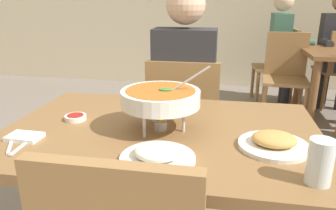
{
  "coord_description": "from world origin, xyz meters",
  "views": [
    {
      "loc": [
        0.23,
        -1.15,
        1.23
      ],
      "look_at": [
        0.0,
        0.15,
        0.8
      ],
      "focal_mm": 34.54,
      "sensor_mm": 36.0,
      "label": 1
    }
  ],
  "objects_px": {
    "chair_diner_main": "(184,121)",
    "diner_main": "(185,83)",
    "appetizer_plate": "(274,142)",
    "sauce_dish": "(76,117)",
    "rice_plate": "(158,155)",
    "drink_glass": "(320,164)",
    "curry_bowl": "(160,98)",
    "chair_bg_middle": "(281,62)",
    "dining_table_main": "(161,155)",
    "chair_bg_right": "(285,72)",
    "patron_bg_middle": "(283,43)"
  },
  "relations": [
    {
      "from": "diner_main",
      "to": "patron_bg_middle",
      "type": "distance_m",
      "value": 2.21
    },
    {
      "from": "rice_plate",
      "to": "chair_bg_middle",
      "type": "xyz_separation_m",
      "value": [
        0.85,
        3.09,
        -0.26
      ]
    },
    {
      "from": "dining_table_main",
      "to": "chair_bg_middle",
      "type": "relative_size",
      "value": 1.36
    },
    {
      "from": "curry_bowl",
      "to": "chair_bg_middle",
      "type": "distance_m",
      "value": 3.0
    },
    {
      "from": "dining_table_main",
      "to": "chair_bg_right",
      "type": "xyz_separation_m",
      "value": [
        0.85,
        2.29,
        -0.12
      ]
    },
    {
      "from": "curry_bowl",
      "to": "patron_bg_middle",
      "type": "xyz_separation_m",
      "value": [
        0.87,
        2.78,
        -0.13
      ]
    },
    {
      "from": "patron_bg_middle",
      "to": "sauce_dish",
      "type": "bearing_deg",
      "value": -114.44
    },
    {
      "from": "chair_diner_main",
      "to": "chair_bg_right",
      "type": "xyz_separation_m",
      "value": [
        0.85,
        1.58,
        0.0
      ]
    },
    {
      "from": "rice_plate",
      "to": "dining_table_main",
      "type": "bearing_deg",
      "value": 98.86
    },
    {
      "from": "sauce_dish",
      "to": "patron_bg_middle",
      "type": "relative_size",
      "value": 0.07
    },
    {
      "from": "curry_bowl",
      "to": "sauce_dish",
      "type": "xyz_separation_m",
      "value": [
        -0.37,
        0.04,
        -0.12
      ]
    },
    {
      "from": "curry_bowl",
      "to": "chair_bg_middle",
      "type": "relative_size",
      "value": 0.37
    },
    {
      "from": "diner_main",
      "to": "chair_bg_right",
      "type": "relative_size",
      "value": 1.46
    },
    {
      "from": "chair_diner_main",
      "to": "patron_bg_middle",
      "type": "height_order",
      "value": "patron_bg_middle"
    },
    {
      "from": "chair_diner_main",
      "to": "drink_glass",
      "type": "height_order",
      "value": "chair_diner_main"
    },
    {
      "from": "chair_bg_right",
      "to": "sauce_dish",
      "type": "bearing_deg",
      "value": -118.49
    },
    {
      "from": "curry_bowl",
      "to": "drink_glass",
      "type": "xyz_separation_m",
      "value": [
        0.5,
        -0.29,
        -0.07
      ]
    },
    {
      "from": "chair_bg_middle",
      "to": "rice_plate",
      "type": "bearing_deg",
      "value": -105.3
    },
    {
      "from": "appetizer_plate",
      "to": "patron_bg_middle",
      "type": "relative_size",
      "value": 0.18
    },
    {
      "from": "curry_bowl",
      "to": "appetizer_plate",
      "type": "xyz_separation_m",
      "value": [
        0.41,
        -0.09,
        -0.11
      ]
    },
    {
      "from": "patron_bg_middle",
      "to": "curry_bowl",
      "type": "bearing_deg",
      "value": -107.38
    },
    {
      "from": "drink_glass",
      "to": "curry_bowl",
      "type": "bearing_deg",
      "value": 149.66
    },
    {
      "from": "chair_diner_main",
      "to": "diner_main",
      "type": "distance_m",
      "value": 0.24
    },
    {
      "from": "diner_main",
      "to": "rice_plate",
      "type": "xyz_separation_m",
      "value": [
        0.04,
        -0.99,
        0.02
      ]
    },
    {
      "from": "appetizer_plate",
      "to": "sauce_dish",
      "type": "relative_size",
      "value": 2.67
    },
    {
      "from": "diner_main",
      "to": "chair_diner_main",
      "type": "bearing_deg",
      "value": -90.0
    },
    {
      "from": "curry_bowl",
      "to": "rice_plate",
      "type": "distance_m",
      "value": 0.27
    },
    {
      "from": "chair_diner_main",
      "to": "rice_plate",
      "type": "distance_m",
      "value": 1.0
    },
    {
      "from": "sauce_dish",
      "to": "drink_glass",
      "type": "bearing_deg",
      "value": -21.05
    },
    {
      "from": "sauce_dish",
      "to": "chair_bg_right",
      "type": "distance_m",
      "value": 2.58
    },
    {
      "from": "dining_table_main",
      "to": "chair_bg_right",
      "type": "relative_size",
      "value": 1.36
    },
    {
      "from": "sauce_dish",
      "to": "drink_glass",
      "type": "height_order",
      "value": "drink_glass"
    },
    {
      "from": "curry_bowl",
      "to": "appetizer_plate",
      "type": "bearing_deg",
      "value": -11.87
    },
    {
      "from": "appetizer_plate",
      "to": "sauce_dish",
      "type": "distance_m",
      "value": 0.8
    },
    {
      "from": "diner_main",
      "to": "chair_bg_right",
      "type": "xyz_separation_m",
      "value": [
        0.85,
        1.55,
        -0.24
      ]
    },
    {
      "from": "curry_bowl",
      "to": "patron_bg_middle",
      "type": "distance_m",
      "value": 2.92
    },
    {
      "from": "chair_bg_right",
      "to": "patron_bg_middle",
      "type": "height_order",
      "value": "patron_bg_middle"
    },
    {
      "from": "chair_diner_main",
      "to": "appetizer_plate",
      "type": "relative_size",
      "value": 3.75
    },
    {
      "from": "curry_bowl",
      "to": "chair_bg_middle",
      "type": "bearing_deg",
      "value": 72.67
    },
    {
      "from": "chair_diner_main",
      "to": "drink_glass",
      "type": "bearing_deg",
      "value": -63.49
    },
    {
      "from": "dining_table_main",
      "to": "drink_glass",
      "type": "xyz_separation_m",
      "value": [
        0.5,
        -0.3,
        0.17
      ]
    },
    {
      "from": "chair_bg_right",
      "to": "diner_main",
      "type": "bearing_deg",
      "value": -118.67
    },
    {
      "from": "rice_plate",
      "to": "drink_glass",
      "type": "relative_size",
      "value": 1.85
    },
    {
      "from": "rice_plate",
      "to": "appetizer_plate",
      "type": "distance_m",
      "value": 0.41
    },
    {
      "from": "rice_plate",
      "to": "drink_glass",
      "type": "xyz_separation_m",
      "value": [
        0.46,
        -0.05,
        0.04
      ]
    },
    {
      "from": "appetizer_plate",
      "to": "diner_main",
      "type": "bearing_deg",
      "value": 116.31
    },
    {
      "from": "chair_bg_right",
      "to": "chair_bg_middle",
      "type": "bearing_deg",
      "value": 85.96
    },
    {
      "from": "dining_table_main",
      "to": "patron_bg_middle",
      "type": "distance_m",
      "value": 2.91
    },
    {
      "from": "chair_bg_middle",
      "to": "chair_bg_right",
      "type": "height_order",
      "value": "same"
    },
    {
      "from": "sauce_dish",
      "to": "chair_diner_main",
      "type": "bearing_deg",
      "value": 60.77
    }
  ]
}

